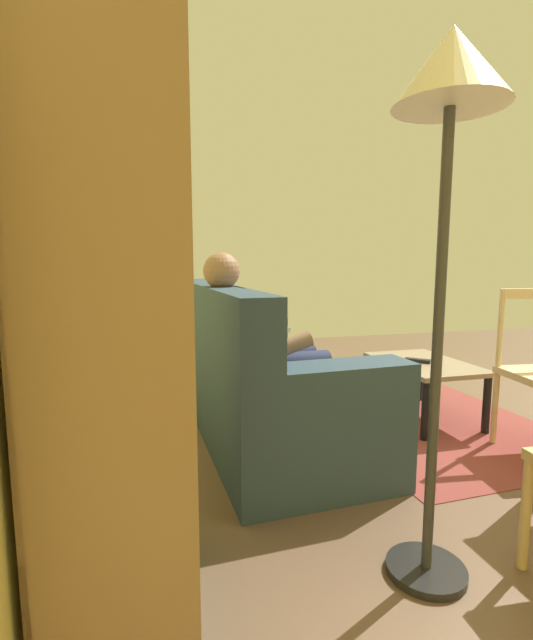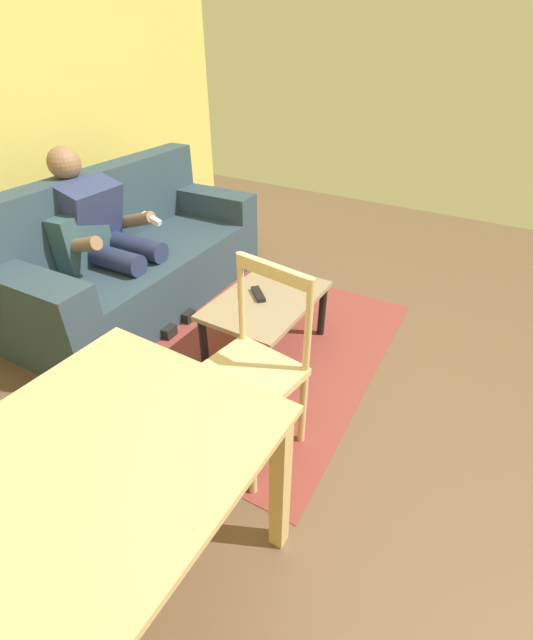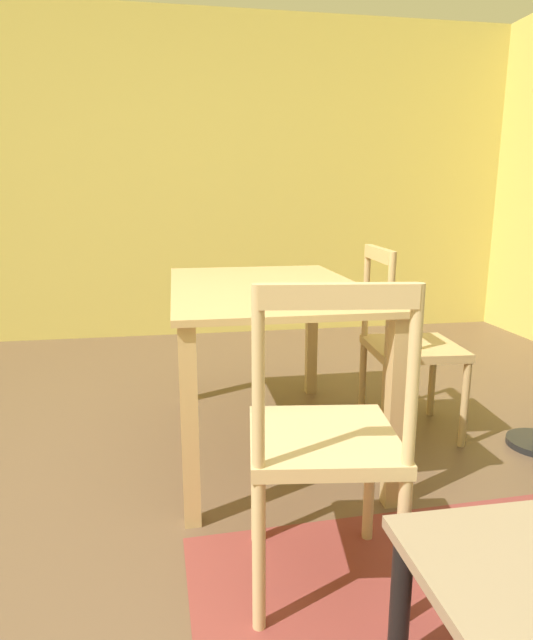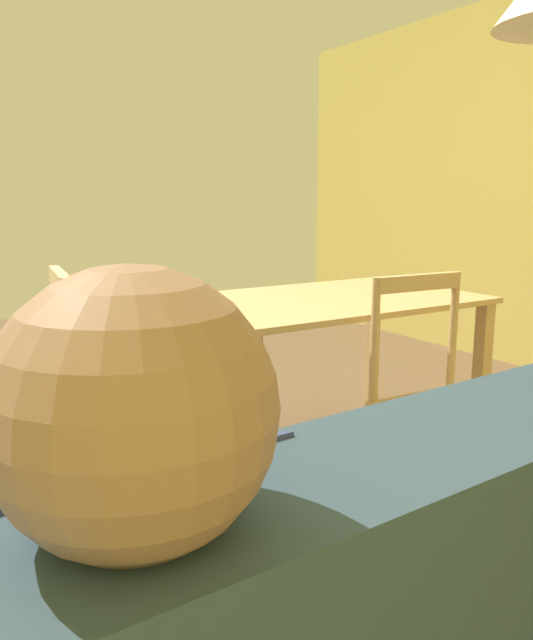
% 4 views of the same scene
% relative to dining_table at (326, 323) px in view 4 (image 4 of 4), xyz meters
% --- Properties ---
extents(ground_plane, '(8.20, 8.20, 0.00)m').
position_rel_dining_table_xyz_m(ground_plane, '(0.87, -0.25, -0.64)').
color(ground_plane, brown).
extents(dining_table, '(1.32, 0.85, 0.76)m').
position_rel_dining_table_xyz_m(dining_table, '(0.00, 0.00, 0.00)').
color(dining_table, tan).
rests_on(dining_table, ground_plane).
extents(dining_chair_near_wall, '(0.45, 0.45, 0.92)m').
position_rel_dining_table_xyz_m(dining_chair_near_wall, '(-0.00, 0.69, -0.20)').
color(dining_chair_near_wall, tan).
rests_on(dining_chair_near_wall, ground_plane).
extents(dining_chair_facing_couch, '(0.47, 0.47, 0.95)m').
position_rel_dining_table_xyz_m(dining_chair_facing_couch, '(0.99, -0.00, -0.18)').
color(dining_chair_facing_couch, '#D1B27F').
rests_on(dining_chair_facing_couch, ground_plane).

